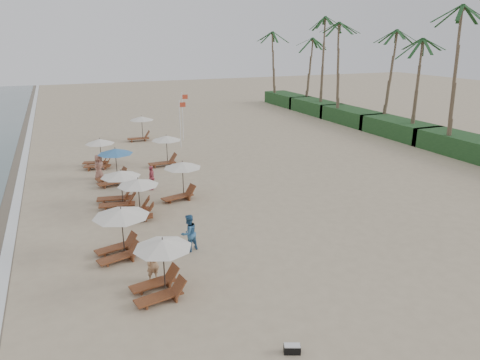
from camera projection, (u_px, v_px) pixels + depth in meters
name	position (u px, v px, depth m)	size (l,w,h in m)	color
ground	(254.00, 231.00, 21.92)	(160.00, 160.00, 0.00)	tan
foam_line	(17.00, 197.00, 26.57)	(0.50, 140.00, 0.02)	white
shrub_hedge	(399.00, 128.00, 42.47)	(3.20, 53.00, 1.60)	#193D1C
palm_row	(402.00, 29.00, 40.40)	(7.00, 52.00, 12.30)	brown
lounger_station_0	(159.00, 266.00, 16.16)	(2.43, 2.17, 2.25)	brown
lounger_station_1	(119.00, 229.00, 19.01)	(2.55, 2.45, 2.23)	brown
lounger_station_2	(135.00, 198.00, 23.29)	(2.53, 2.17, 2.13)	brown
lounger_station_3	(117.00, 188.00, 24.97)	(2.64, 2.26, 2.06)	brown
lounger_station_4	(113.00, 166.00, 28.69)	(2.60, 2.28, 2.35)	brown
lounger_station_5	(98.00, 154.00, 32.33)	(2.50, 2.29, 2.13)	brown
inland_station_0	(180.00, 176.00, 25.87)	(2.67, 2.24, 2.22)	brown
inland_station_1	(164.00, 148.00, 32.75)	(2.70, 2.24, 2.22)	brown
inland_station_2	(140.00, 126.00, 40.72)	(2.72, 2.24, 2.22)	brown
beachgoer_near	(153.00, 263.00, 17.21)	(0.59, 0.39, 1.62)	tan
beachgoer_mid_a	(189.00, 233.00, 19.66)	(0.85, 0.66, 1.74)	#2F608F
beachgoer_far_a	(152.00, 178.00, 27.68)	(0.91, 0.38, 1.56)	#C64F60
beachgoer_far_b	(99.00, 167.00, 29.73)	(0.84, 0.54, 1.71)	#A06957
duffel_bag	(292.00, 349.00, 13.44)	(0.57, 0.43, 0.29)	black
flag_pole_near	(180.00, 121.00, 37.91)	(0.59, 0.08, 4.11)	silver
flag_pole_far	(183.00, 114.00, 40.39)	(0.60, 0.08, 4.44)	silver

